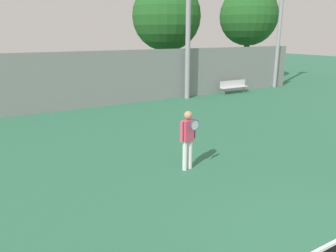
% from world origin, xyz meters
% --- Properties ---
extents(tennis_player, '(0.54, 0.43, 1.71)m').
position_xyz_m(tennis_player, '(-0.15, 5.05, 0.97)').
color(tennis_player, silver).
rests_on(tennis_player, ground_plane).
extents(bench_courtside_near, '(2.12, 0.40, 0.84)m').
position_xyz_m(bench_courtside_near, '(9.47, 13.84, 0.51)').
color(bench_courtside_near, silver).
rests_on(bench_courtside_near, ground_plane).
extents(light_pole_near_left, '(0.90, 0.60, 9.19)m').
position_xyz_m(light_pole_near_left, '(5.89, 13.96, 5.24)').
color(light_pole_near_left, '#939399').
rests_on(light_pole_near_left, ground_plane).
extents(light_pole_far_right, '(0.90, 0.60, 10.11)m').
position_xyz_m(light_pole_far_right, '(13.82, 14.27, 5.88)').
color(light_pole_far_right, '#939399').
rests_on(light_pole_far_right, ground_plane).
extents(back_fence, '(29.65, 0.06, 2.92)m').
position_xyz_m(back_fence, '(0.00, 14.39, 1.46)').
color(back_fence, gray).
rests_on(back_fence, ground_plane).
extents(tree_green_broad, '(4.68, 4.68, 7.49)m').
position_xyz_m(tree_green_broad, '(14.77, 18.32, 5.13)').
color(tree_green_broad, brown).
rests_on(tree_green_broad, ground_plane).
extents(tree_dark_dense, '(4.73, 4.73, 7.29)m').
position_xyz_m(tree_dark_dense, '(6.96, 18.16, 4.91)').
color(tree_dark_dense, brown).
rests_on(tree_dark_dense, ground_plane).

